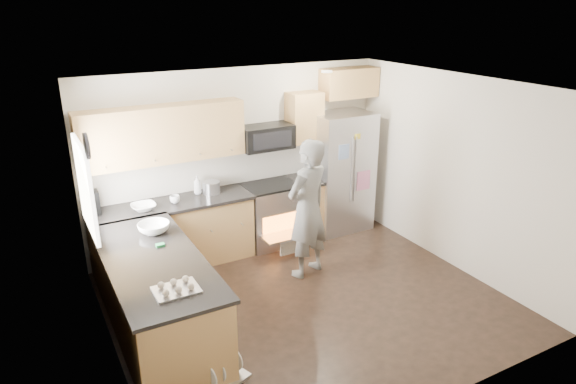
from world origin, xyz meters
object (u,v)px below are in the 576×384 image
person (308,209)px  dish_rack (221,373)px  stove_range (270,201)px  refrigerator (340,172)px

person → dish_rack: (-1.80, -1.42, -0.85)m
stove_range → person: person is taller
refrigerator → dish_rack: refrigerator is taller
refrigerator → dish_rack: bearing=-141.1°
stove_range → person: 1.09m
stove_range → dish_rack: (-1.79, -2.48, -0.60)m
person → refrigerator: bearing=-157.6°
stove_range → refrigerator: (1.22, 0.01, 0.26)m
stove_range → dish_rack: bearing=-125.8°
stove_range → person: size_ratio=0.97×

